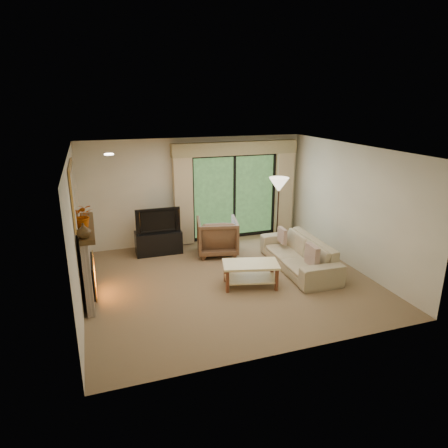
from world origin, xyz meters
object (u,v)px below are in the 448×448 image
object	(u,v)px
media_console	(159,242)
armchair	(217,236)
sofa	(299,254)
coffee_table	(250,275)

from	to	relation	value
media_console	armchair	world-z (taller)	armchair
armchair	sofa	xyz separation A→B (m)	(1.37, -1.39, -0.10)
media_console	coffee_table	size ratio (longest dim) A/B	1.00
media_console	sofa	distance (m)	3.25
media_console	armchair	xyz separation A→B (m)	(1.29, -0.47, 0.16)
media_console	coffee_table	world-z (taller)	media_console
armchair	coffee_table	size ratio (longest dim) A/B	0.88
sofa	coffee_table	xyz separation A→B (m)	(-1.29, -0.45, -0.09)
sofa	coffee_table	bearing A→B (deg)	-68.67
armchair	coffee_table	world-z (taller)	armchair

